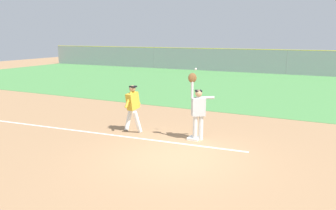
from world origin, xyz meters
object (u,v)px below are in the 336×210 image
(parked_car_white, at_px, (205,61))
(parked_car_red, at_px, (250,62))
(parked_car_tan, at_px, (303,65))
(fielder, at_px, (198,108))
(runner, at_px, (133,105))
(first_base, at_px, (194,138))
(baseball, at_px, (196,69))

(parked_car_white, bearing_deg, parked_car_red, 7.64)
(parked_car_tan, bearing_deg, fielder, -96.55)
(parked_car_red, bearing_deg, runner, -80.83)
(fielder, xyz_separation_m, parked_car_white, (-8.90, 24.82, -0.45))
(first_base, height_order, fielder, fielder)
(runner, height_order, parked_car_tan, runner)
(first_base, xyz_separation_m, baseball, (-0.06, 0.22, 2.34))
(runner, xyz_separation_m, parked_car_white, (-6.42, 24.92, -0.32))
(parked_car_tan, bearing_deg, parked_car_white, 175.50)
(fielder, bearing_deg, parked_car_white, -14.93)
(first_base, distance_m, fielder, 1.09)
(first_base, bearing_deg, parked_car_red, 98.88)
(baseball, distance_m, parked_car_red, 25.37)
(first_base, distance_m, parked_car_white, 26.33)
(fielder, distance_m, parked_car_red, 25.57)
(baseball, height_order, parked_car_white, baseball)
(runner, relative_size, baseball, 23.24)
(fielder, relative_size, parked_car_tan, 0.50)
(fielder, height_order, runner, fielder)
(first_base, xyz_separation_m, runner, (-2.35, -0.10, 0.96))
(first_base, relative_size, parked_car_red, 0.08)
(baseball, xyz_separation_m, parked_car_red, (-3.88, 25.02, -1.70))
(first_base, height_order, parked_car_tan, parked_car_tan)
(baseball, relative_size, parked_car_tan, 0.02)
(runner, bearing_deg, first_base, 10.79)
(parked_car_white, height_order, parked_car_red, same)
(first_base, distance_m, runner, 2.54)
(fielder, distance_m, baseball, 1.29)
(baseball, bearing_deg, parked_car_red, 98.83)
(baseball, bearing_deg, fielder, -50.01)
(fielder, relative_size, parked_car_white, 0.51)
(first_base, bearing_deg, baseball, 105.18)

